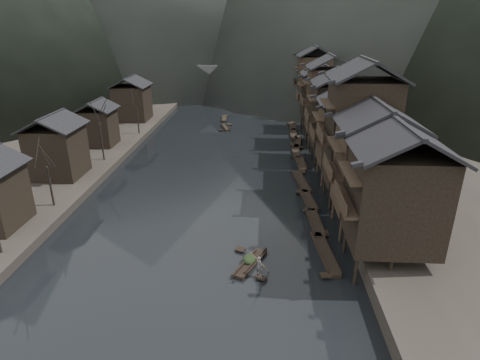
{
  "coord_description": "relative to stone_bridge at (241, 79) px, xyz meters",
  "views": [
    {
      "loc": [
        6.34,
        -38.5,
        20.46
      ],
      "look_at": [
        3.74,
        5.84,
        2.5
      ],
      "focal_mm": 30.0,
      "sensor_mm": 36.0,
      "label": 1
    }
  ],
  "objects": [
    {
      "name": "cargo_heap",
      "position": [
        5.37,
        -79.93,
        -4.31
      ],
      "size": [
        1.18,
        1.55,
        0.71
      ],
      "primitive_type": "ellipsoid",
      "color": "black",
      "rests_on": "hero_sampan"
    },
    {
      "name": "midriver_boats",
      "position": [
        -0.15,
        -23.5,
        -4.91
      ],
      "size": [
        7.46,
        25.08,
        0.44
      ],
      "color": "black",
      "rests_on": "water"
    },
    {
      "name": "hero_sampan",
      "position": [
        5.48,
        -80.16,
        -4.91
      ],
      "size": [
        3.08,
        5.26,
        0.44
      ],
      "color": "black",
      "rests_on": "water"
    },
    {
      "name": "bamboo_pole",
      "position": [
        6.46,
        -81.87,
        -1.17
      ],
      "size": [
        1.86,
        2.04,
        3.4
      ],
      "primitive_type": "cylinder",
      "rotation": [
        0.67,
        0.0,
        -0.74
      ],
      "color": "#8C7A51",
      "rests_on": "boatman"
    },
    {
      "name": "left_houses",
      "position": [
        -20.5,
        -51.88,
        0.55
      ],
      "size": [
        8.1,
        53.2,
        8.73
      ],
      "color": "black",
      "rests_on": "left_bank"
    },
    {
      "name": "water",
      "position": [
        0.0,
        -72.0,
        -5.11
      ],
      "size": [
        300.0,
        300.0,
        0.0
      ],
      "primitive_type": "plane",
      "color": "black",
      "rests_on": "ground"
    },
    {
      "name": "bare_trees",
      "position": [
        -17.0,
        -60.12,
        1.44
      ],
      "size": [
        3.94,
        43.76,
        7.87
      ],
      "color": "black",
      "rests_on": "left_bank"
    },
    {
      "name": "boatman",
      "position": [
        6.26,
        -81.87,
        -3.77
      ],
      "size": [
        0.78,
        0.74,
        1.8
      ],
      "primitive_type": "imported",
      "rotation": [
        0.0,
        0.0,
        2.48
      ],
      "color": "#505052",
      "rests_on": "hero_sampan"
    },
    {
      "name": "stilt_houses",
      "position": [
        17.28,
        -52.52,
        3.81
      ],
      "size": [
        9.0,
        67.6,
        16.76
      ],
      "color": "black",
      "rests_on": "ground"
    },
    {
      "name": "stone_bridge",
      "position": [
        0.0,
        0.0,
        0.0
      ],
      "size": [
        40.0,
        6.0,
        9.0
      ],
      "color": "#4C4C4F",
      "rests_on": "ground"
    },
    {
      "name": "left_bank",
      "position": [
        -35.0,
        -32.0,
        -4.51
      ],
      "size": [
        40.0,
        200.0,
        1.2
      ],
      "primitive_type": "cube",
      "color": "#2D2823",
      "rests_on": "ground"
    },
    {
      "name": "moored_sampans",
      "position": [
        12.1,
        -48.24,
        -4.91
      ],
      "size": [
        2.91,
        68.55,
        0.47
      ],
      "color": "black",
      "rests_on": "water"
    },
    {
      "name": "right_bank",
      "position": [
        35.0,
        -32.0,
        -4.21
      ],
      "size": [
        40.0,
        200.0,
        1.8
      ],
      "primitive_type": "cube",
      "color": "#2D2823",
      "rests_on": "ground"
    }
  ]
}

